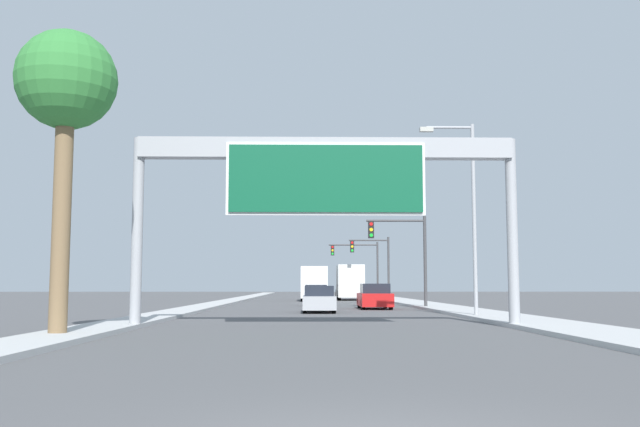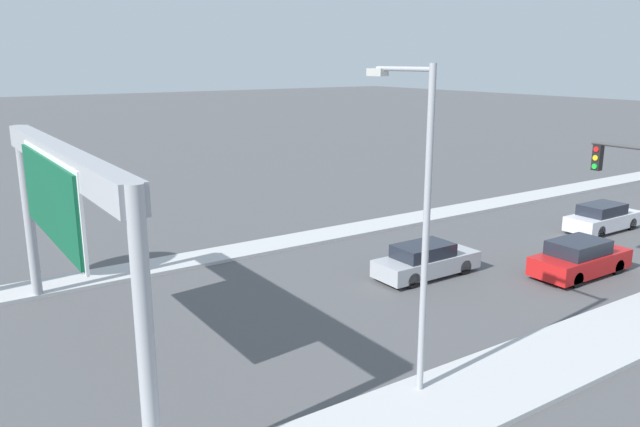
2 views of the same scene
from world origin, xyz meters
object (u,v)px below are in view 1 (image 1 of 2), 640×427
(car_near_center, at_px, (316,296))
(traffic_light_mid_block, at_px, (375,258))
(car_near_right, at_px, (375,297))
(traffic_light_near_intersection, at_px, (406,246))
(traffic_light_far_intersection, at_px, (361,260))
(palm_tree_foreground, at_px, (66,89))
(truck_box_primary, at_px, (350,282))
(truck_box_secondary, at_px, (314,284))
(sign_gantry, at_px, (326,173))
(street_lamp_right, at_px, (467,203))
(car_far_center, at_px, (319,300))

(car_near_center, relative_size, traffic_light_mid_block, 0.79)
(car_near_right, distance_m, traffic_light_near_intersection, 3.81)
(traffic_light_far_intersection, bearing_deg, traffic_light_near_intersection, -89.03)
(traffic_light_far_intersection, relative_size, palm_tree_foreground, 0.68)
(traffic_light_far_intersection, height_order, palm_tree_foreground, palm_tree_foreground)
(truck_box_primary, xyz_separation_m, traffic_light_near_intersection, (2.04, -24.74, 2.17))
(car_near_right, bearing_deg, traffic_light_near_intersection, 18.91)
(car_near_center, relative_size, truck_box_secondary, 0.52)
(truck_box_primary, relative_size, palm_tree_foreground, 0.82)
(truck_box_primary, bearing_deg, truck_box_secondary, -136.82)
(sign_gantry, height_order, truck_box_secondary, sign_gantry)
(truck_box_primary, xyz_separation_m, truck_box_secondary, (-3.50, -3.28, -0.12))
(truck_box_secondary, distance_m, traffic_light_near_intersection, 22.27)
(sign_gantry, height_order, traffic_light_far_intersection, sign_gantry)
(truck_box_primary, relative_size, street_lamp_right, 0.81)
(palm_tree_foreground, xyz_separation_m, street_lamp_right, (14.03, 11.75, -1.86))
(sign_gantry, bearing_deg, car_far_center, 90.00)
(traffic_light_far_intersection, distance_m, street_lamp_right, 42.82)
(traffic_light_mid_block, bearing_deg, sign_gantry, -97.91)
(car_near_center, height_order, traffic_light_far_intersection, traffic_light_far_intersection)
(car_near_right, distance_m, traffic_light_mid_block, 21.04)
(car_near_center, distance_m, truck_box_secondary, 14.95)
(traffic_light_near_intersection, height_order, traffic_light_far_intersection, traffic_light_far_intersection)
(car_near_right, bearing_deg, street_lamp_right, -75.81)
(car_near_center, relative_size, truck_box_primary, 0.65)
(sign_gantry, xyz_separation_m, truck_box_primary, (3.50, 44.85, -3.61))
(palm_tree_foreground, bearing_deg, car_near_center, 76.47)
(car_near_center, bearing_deg, traffic_light_mid_block, 67.53)
(palm_tree_foreground, distance_m, street_lamp_right, 18.40)
(traffic_light_far_intersection, bearing_deg, sign_gantry, -95.73)
(car_near_right, relative_size, truck_box_primary, 0.65)
(car_near_right, height_order, truck_box_primary, truck_box_primary)
(car_near_right, xyz_separation_m, traffic_light_far_intersection, (1.53, 30.70, 3.35))
(car_far_center, distance_m, car_near_right, 6.45)
(traffic_light_near_intersection, distance_m, traffic_light_far_intersection, 30.01)
(street_lamp_right, bearing_deg, truck_box_primary, 94.66)
(truck_box_secondary, bearing_deg, traffic_light_near_intersection, -75.52)
(car_far_center, bearing_deg, street_lamp_right, -45.51)
(traffic_light_mid_block, relative_size, traffic_light_far_intersection, 0.98)
(car_far_center, relative_size, car_near_right, 1.01)
(truck_box_primary, relative_size, traffic_light_far_intersection, 1.19)
(truck_box_primary, height_order, traffic_light_far_intersection, traffic_light_far_intersection)
(car_near_center, bearing_deg, sign_gantry, -90.00)
(sign_gantry, relative_size, traffic_light_far_intersection, 2.24)
(traffic_light_near_intersection, relative_size, traffic_light_mid_block, 1.00)
(traffic_light_mid_block, bearing_deg, car_far_center, -102.05)
(truck_box_secondary, height_order, street_lamp_right, street_lamp_right)
(truck_box_primary, xyz_separation_m, street_lamp_right, (3.06, -37.52, 3.42))
(truck_box_secondary, relative_size, street_lamp_right, 1.02)
(car_near_center, bearing_deg, car_near_right, -64.17)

